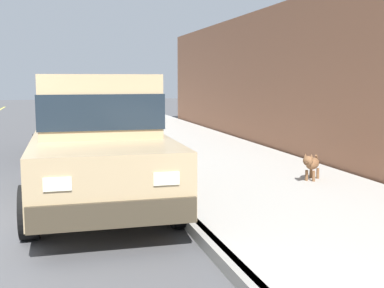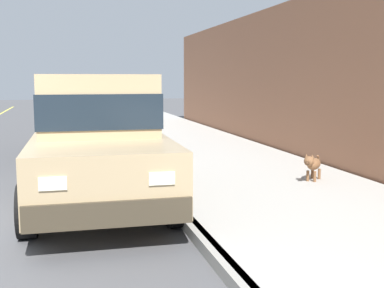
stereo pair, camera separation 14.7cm
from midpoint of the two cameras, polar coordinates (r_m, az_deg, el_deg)
The scene contains 6 objects.
curb at distance 6.69m, azimuth -0.94°, elevation -7.96°, with size 0.16×64.00×0.14m, color gray.
sidewalk at distance 7.31m, azimuth 13.01°, elevation -6.81°, with size 3.60×64.00×0.14m, color #A8A59E.
car_tan_sedan at distance 7.37m, azimuth -10.35°, elevation 0.62°, with size 2.10×4.63×1.92m.
car_grey_hatchback at distance 12.69m, azimuth -12.69°, elevation 3.39°, with size 1.97×3.81×1.88m.
dog_brown at distance 8.58m, azimuth 14.34°, elevation -2.27°, with size 0.57×0.57×0.49m.
building_facade at distance 12.27m, azimuth 11.71°, elevation 7.27°, with size 0.50×20.00×3.65m, color #8C5B42.
Camera 2 is at (1.76, -6.28, 1.86)m, focal length 45.88 mm.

